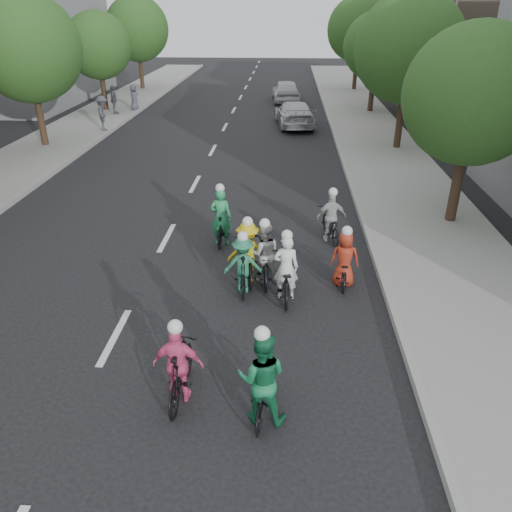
# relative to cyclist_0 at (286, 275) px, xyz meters

# --- Properties ---
(ground) EXTENTS (120.00, 120.00, 0.00)m
(ground) POSITION_rel_cyclist_0_xyz_m (-3.59, -1.89, -0.58)
(ground) COLOR black
(ground) RESTS_ON ground
(curb_left) EXTENTS (0.18, 80.00, 0.18)m
(curb_left) POSITION_rel_cyclist_0_xyz_m (-9.64, 8.11, -0.49)
(curb_left) COLOR #999993
(curb_left) RESTS_ON ground
(sidewalk_right) EXTENTS (4.00, 80.00, 0.15)m
(sidewalk_right) POSITION_rel_cyclist_0_xyz_m (4.41, 8.11, -0.50)
(sidewalk_right) COLOR gray
(sidewalk_right) RESTS_ON ground
(curb_right) EXTENTS (0.18, 80.00, 0.18)m
(curb_right) POSITION_rel_cyclist_0_xyz_m (2.46, 8.11, -0.49)
(curb_right) COLOR #999993
(curb_right) RESTS_ON ground
(bldg_sw) EXTENTS (10.00, 14.00, 8.00)m
(bldg_sw) POSITION_rel_cyclist_0_xyz_m (-19.59, 26.11, 3.42)
(bldg_sw) COLOR slate
(bldg_sw) RESTS_ON ground
(bldg_se) EXTENTS (10.00, 14.00, 8.00)m
(bldg_se) POSITION_rel_cyclist_0_xyz_m (12.41, 22.11, 3.42)
(bldg_se) COLOR gray
(bldg_se) RESTS_ON ground
(tree_l_3) EXTENTS (4.80, 4.80, 6.93)m
(tree_l_3) POSITION_rel_cyclist_0_xyz_m (-11.79, 13.11, 3.94)
(tree_l_3) COLOR black
(tree_l_3) RESTS_ON ground
(tree_l_4) EXTENTS (4.00, 4.00, 5.97)m
(tree_l_4) POSITION_rel_cyclist_0_xyz_m (-11.79, 22.11, 3.39)
(tree_l_4) COLOR black
(tree_l_4) RESTS_ON ground
(tree_l_5) EXTENTS (4.80, 4.80, 6.93)m
(tree_l_5) POSITION_rel_cyclist_0_xyz_m (-11.79, 31.11, 3.94)
(tree_l_5) COLOR black
(tree_l_5) RESTS_ON ground
(tree_r_0) EXTENTS (4.00, 4.00, 5.97)m
(tree_r_0) POSITION_rel_cyclist_0_xyz_m (5.21, 4.71, 3.39)
(tree_r_0) COLOR black
(tree_r_0) RESTS_ON ground
(tree_r_1) EXTENTS (4.80, 4.80, 6.93)m
(tree_r_1) POSITION_rel_cyclist_0_xyz_m (5.21, 13.71, 3.94)
(tree_r_1) COLOR black
(tree_r_1) RESTS_ON ground
(tree_r_2) EXTENTS (4.00, 4.00, 5.97)m
(tree_r_2) POSITION_rel_cyclist_0_xyz_m (5.21, 22.71, 3.39)
(tree_r_2) COLOR black
(tree_r_2) RESTS_ON ground
(tree_r_3) EXTENTS (4.80, 4.80, 6.93)m
(tree_r_3) POSITION_rel_cyclist_0_xyz_m (5.21, 31.71, 3.94)
(tree_r_3) COLOR black
(tree_r_3) RESTS_ON ground
(cyclist_0) EXTENTS (0.69, 1.87, 1.76)m
(cyclist_0) POSITION_rel_cyclist_0_xyz_m (0.00, 0.00, 0.00)
(cyclist_0) COLOR black
(cyclist_0) RESTS_ON ground
(cyclist_1) EXTENTS (0.88, 1.50, 1.87)m
(cyclist_1) POSITION_rel_cyclist_0_xyz_m (-0.37, -3.96, 0.14)
(cyclist_1) COLOR black
(cyclist_1) RESTS_ON ground
(cyclist_2) EXTENTS (1.09, 1.89, 1.72)m
(cyclist_2) POSITION_rel_cyclist_0_xyz_m (-0.96, 0.80, 0.05)
(cyclist_2) COLOR black
(cyclist_2) RESTS_ON ground
(cyclist_3) EXTENTS (0.90, 1.77, 1.68)m
(cyclist_3) POSITION_rel_cyclist_0_xyz_m (-1.82, -3.57, 0.05)
(cyclist_3) COLOR black
(cyclist_3) RESTS_ON ground
(cyclist_4) EXTENTS (0.74, 1.59, 1.59)m
(cyclist_4) POSITION_rel_cyclist_0_xyz_m (1.43, 0.69, -0.03)
(cyclist_4) COLOR black
(cyclist_4) RESTS_ON ground
(cyclist_5) EXTENTS (0.62, 1.51, 1.85)m
(cyclist_5) POSITION_rel_cyclist_0_xyz_m (-1.89, 2.84, 0.06)
(cyclist_5) COLOR black
(cyclist_5) RESTS_ON ground
(cyclist_6) EXTENTS (0.81, 1.95, 1.70)m
(cyclist_6) POSITION_rel_cyclist_0_xyz_m (-0.54, 0.77, 0.03)
(cyclist_6) COLOR black
(cyclist_6) RESTS_ON ground
(cyclist_7) EXTENTS (0.96, 1.72, 1.59)m
(cyclist_7) POSITION_rel_cyclist_0_xyz_m (-1.03, 0.22, 0.04)
(cyclist_7) COLOR black
(cyclist_7) RESTS_ON ground
(cyclist_8) EXTENTS (0.92, 1.79, 1.64)m
(cyclist_8) POSITION_rel_cyclist_0_xyz_m (1.30, 3.31, -0.02)
(cyclist_8) COLOR black
(cyclist_8) RESTS_ON ground
(follow_car_lead) EXTENTS (2.50, 4.95, 1.38)m
(follow_car_lead) POSITION_rel_cyclist_0_xyz_m (0.34, 18.61, 0.11)
(follow_car_lead) COLOR silver
(follow_car_lead) RESTS_ON ground
(follow_car_trail) EXTENTS (2.14, 4.59, 1.52)m
(follow_car_trail) POSITION_rel_cyclist_0_xyz_m (-0.21, 26.45, 0.18)
(follow_car_trail) COLOR silver
(follow_car_trail) RESTS_ON ground
(spectator_0) EXTENTS (0.98, 1.31, 1.81)m
(spectator_0) POSITION_rel_cyclist_0_xyz_m (-9.89, 16.26, 0.48)
(spectator_0) COLOR #45434E
(spectator_0) RESTS_ON sidewalk_left
(spectator_1) EXTENTS (0.73, 1.08, 1.70)m
(spectator_1) POSITION_rel_cyclist_0_xyz_m (-10.73, 20.70, 0.42)
(spectator_1) COLOR #565462
(spectator_1) RESTS_ON sidewalk_left
(spectator_2) EXTENTS (0.51, 0.77, 1.54)m
(spectator_2) POSITION_rel_cyclist_0_xyz_m (-9.89, 22.13, 0.35)
(spectator_2) COLOR #4C4C58
(spectator_2) RESTS_ON sidewalk_left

